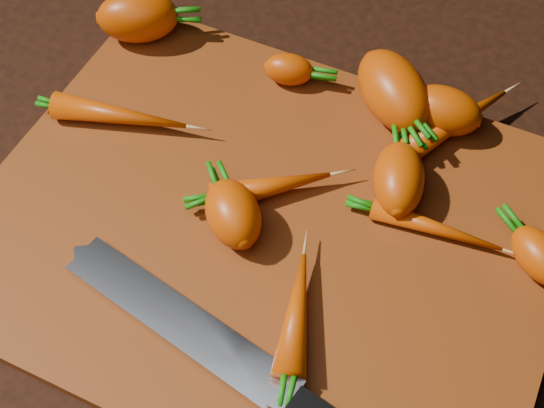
% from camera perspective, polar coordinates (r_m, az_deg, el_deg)
% --- Properties ---
extents(ground, '(2.00, 2.00, 0.01)m').
position_cam_1_polar(ground, '(0.67, -0.36, -2.34)').
color(ground, black).
extents(cutting_board, '(0.50, 0.40, 0.01)m').
position_cam_1_polar(cutting_board, '(0.66, -0.37, -1.83)').
color(cutting_board, brown).
rests_on(cutting_board, ground).
extents(carrot_0, '(0.10, 0.09, 0.05)m').
position_cam_1_polar(carrot_0, '(0.80, -10.07, 13.72)').
color(carrot_0, '#D54905').
rests_on(carrot_0, cutting_board).
extents(carrot_1, '(0.08, 0.08, 0.05)m').
position_cam_1_polar(carrot_1, '(0.64, -2.95, -0.74)').
color(carrot_1, '#D54905').
rests_on(carrot_1, cutting_board).
extents(carrot_2, '(0.11, 0.11, 0.06)m').
position_cam_1_polar(carrot_2, '(0.73, 9.13, 8.42)').
color(carrot_2, '#D54905').
rests_on(carrot_2, cutting_board).
extents(carrot_3, '(0.07, 0.09, 0.04)m').
position_cam_1_polar(carrot_3, '(0.67, 9.52, 1.88)').
color(carrot_3, '#D54905').
rests_on(carrot_3, cutting_board).
extents(carrot_4, '(0.08, 0.05, 0.05)m').
position_cam_1_polar(carrot_4, '(0.72, 12.72, 6.88)').
color(carrot_4, '#D54905').
rests_on(carrot_4, cutting_board).
extents(carrot_5, '(0.05, 0.04, 0.03)m').
position_cam_1_polar(carrot_5, '(0.75, 1.27, 10.11)').
color(carrot_5, '#D54905').
rests_on(carrot_5, cutting_board).
extents(carrot_6, '(0.07, 0.06, 0.03)m').
position_cam_1_polar(carrot_6, '(0.66, 19.50, -3.71)').
color(carrot_6, '#D54905').
rests_on(carrot_6, cutting_board).
extents(carrot_7, '(0.09, 0.13, 0.03)m').
position_cam_1_polar(carrot_7, '(0.73, 13.64, 6.01)').
color(carrot_7, '#D54905').
rests_on(carrot_7, cutting_board).
extents(carrot_8, '(0.11, 0.03, 0.02)m').
position_cam_1_polar(carrot_8, '(0.66, 12.25, -1.80)').
color(carrot_8, '#D54905').
rests_on(carrot_8, cutting_board).
extents(carrot_9, '(0.06, 0.11, 0.03)m').
position_cam_1_polar(carrot_9, '(0.60, 1.85, -8.20)').
color(carrot_9, '#D54905').
rests_on(carrot_9, cutting_board).
extents(carrot_10, '(0.10, 0.09, 0.03)m').
position_cam_1_polar(carrot_10, '(0.66, -0.05, 1.33)').
color(carrot_10, '#D54905').
rests_on(carrot_10, cutting_board).
extents(carrot_11, '(0.13, 0.06, 0.03)m').
position_cam_1_polar(carrot_11, '(0.73, -11.40, 6.55)').
color(carrot_11, '#D54905').
rests_on(carrot_11, cutting_board).
extents(knife, '(0.33, 0.09, 0.02)m').
position_cam_1_polar(knife, '(0.60, -5.84, -9.54)').
color(knife, gray).
rests_on(knife, cutting_board).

